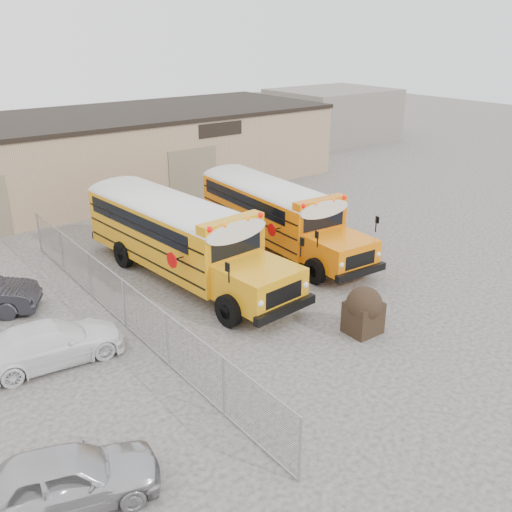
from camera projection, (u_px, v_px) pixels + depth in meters
ground at (315, 310)px, 20.66m from camera, size 120.00×120.00×0.00m
warehouse at (93, 154)px, 34.56m from camera, size 30.20×10.20×4.67m
chainlink_fence at (124, 303)px, 19.19m from camera, size 0.07×18.07×1.81m
distant_building_right at (332, 115)px, 51.00m from camera, size 10.00×8.00×4.40m
school_bus_left at (98, 196)px, 27.58m from camera, size 3.76×11.45×3.29m
school_bus_right at (208, 181)px, 30.95m from camera, size 3.41×10.53×3.05m
tarp_bundle at (364, 310)px, 18.88m from camera, size 1.21×1.21×1.65m
car_silver at (65, 478)px, 12.07m from camera, size 4.28×2.69×1.36m
car_white at (50, 343)px, 17.26m from camera, size 4.60×2.18×1.29m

